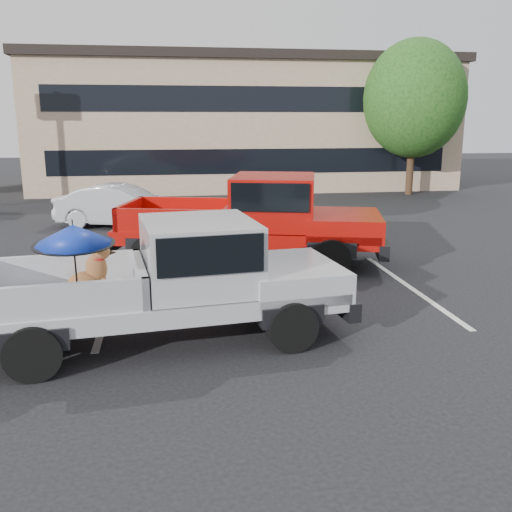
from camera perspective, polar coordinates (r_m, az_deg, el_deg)
The scene contains 9 objects.
ground at distance 9.42m, azimuth 3.11°, elevation -7.44°, with size 90.00×90.00×0.00m, color black.
stripe_left at distance 11.18m, azimuth -14.34°, elevation -4.40°, with size 0.12×5.00×0.01m, color silver.
stripe_right at distance 12.13m, azimuth 15.16°, elevation -3.04°, with size 0.12×5.00×0.01m, color silver.
motel_building at distance 29.83m, azimuth -1.39°, elevation 13.27°, with size 20.40×8.40×6.30m.
tree_right at distance 26.89m, azimuth 15.56°, elevation 14.90°, with size 4.46×4.46×6.78m.
tree_back at distance 33.54m, azimuth 4.95°, elevation 15.33°, with size 4.68×4.68×7.11m.
silver_pickup at distance 8.82m, azimuth -7.16°, elevation -1.81°, with size 5.89×2.64×2.06m.
red_pickup at distance 13.37m, azimuth 0.96°, elevation 4.00°, with size 6.72×3.75×2.10m.
silver_sedan at distance 18.63m, azimuth -13.28°, elevation 4.89°, with size 1.42×4.07×1.34m, color #B4B6BB.
Camera 1 is at (-1.83, -8.60, 3.38)m, focal length 40.00 mm.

